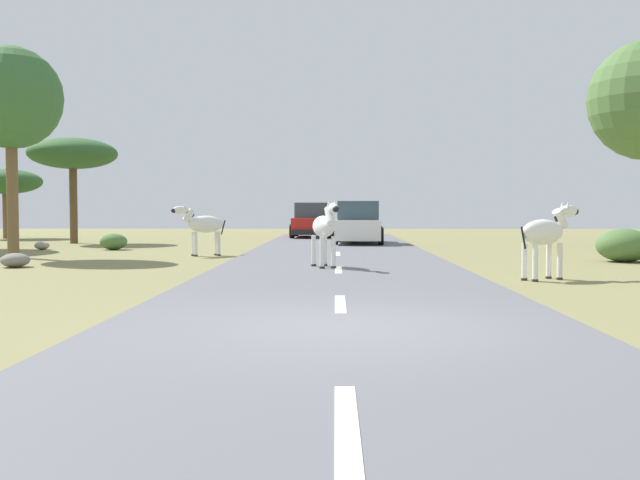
% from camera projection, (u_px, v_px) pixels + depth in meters
% --- Properties ---
extents(ground_plane, '(90.00, 90.00, 0.00)m').
position_uv_depth(ground_plane, '(345.00, 330.00, 8.69)').
color(ground_plane, olive).
extents(road, '(6.00, 64.00, 0.05)m').
position_uv_depth(road, '(341.00, 328.00, 8.69)').
color(road, slate).
rests_on(road, ground_plane).
extents(lane_markings, '(0.16, 56.00, 0.01)m').
position_uv_depth(lane_markings, '(342.00, 341.00, 7.69)').
color(lane_markings, silver).
rests_on(lane_markings, road).
extents(zebra_0, '(0.79, 1.68, 1.63)m').
position_uv_depth(zebra_0, '(325.00, 228.00, 17.32)').
color(zebra_0, silver).
rests_on(zebra_0, road).
extents(zebra_1, '(1.54, 1.15, 1.62)m').
position_uv_depth(zebra_1, '(546.00, 233.00, 14.78)').
color(zebra_1, silver).
rests_on(zebra_1, ground_plane).
extents(zebra_3, '(1.62, 1.00, 1.63)m').
position_uv_depth(zebra_3, '(203.00, 225.00, 22.37)').
color(zebra_3, silver).
rests_on(zebra_3, ground_plane).
extents(car_0, '(2.19, 4.42, 1.74)m').
position_uv_depth(car_0, '(359.00, 224.00, 29.58)').
color(car_0, white).
rests_on(car_0, road).
extents(car_1, '(2.10, 4.38, 1.74)m').
position_uv_depth(car_1, '(312.00, 221.00, 36.34)').
color(car_1, red).
rests_on(car_1, road).
extents(tree_2, '(3.05, 3.05, 6.33)m').
position_uv_depth(tree_2, '(11.00, 99.00, 21.41)').
color(tree_2, brown).
rests_on(tree_2, ground_plane).
extents(tree_6, '(3.72, 3.72, 4.49)m').
position_uv_depth(tree_6, '(73.00, 154.00, 30.49)').
color(tree_6, brown).
rests_on(tree_6, ground_plane).
extents(tree_7, '(3.55, 3.55, 3.47)m').
position_uv_depth(tree_7, '(5.00, 182.00, 35.68)').
color(tree_7, brown).
rests_on(tree_7, ground_plane).
extents(bush_0, '(1.54, 1.38, 0.92)m').
position_uv_depth(bush_0, '(624.00, 245.00, 19.89)').
color(bush_0, '#4C7038').
rests_on(bush_0, ground_plane).
extents(bush_1, '(0.98, 0.88, 0.59)m').
position_uv_depth(bush_1, '(114.00, 242.00, 25.80)').
color(bush_1, '#4C7038').
rests_on(bush_1, ground_plane).
extents(rock_0, '(0.70, 0.77, 0.36)m').
position_uv_depth(rock_0, '(15.00, 260.00, 18.04)').
color(rock_0, gray).
rests_on(rock_0, ground_plane).
extents(rock_2, '(0.51, 0.56, 0.29)m').
position_uv_depth(rock_2, '(42.00, 246.00, 25.89)').
color(rock_2, gray).
rests_on(rock_2, ground_plane).
extents(rock_4, '(0.55, 0.49, 0.42)m').
position_uv_depth(rock_4, '(613.00, 251.00, 21.60)').
color(rock_4, gray).
rests_on(rock_4, ground_plane).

